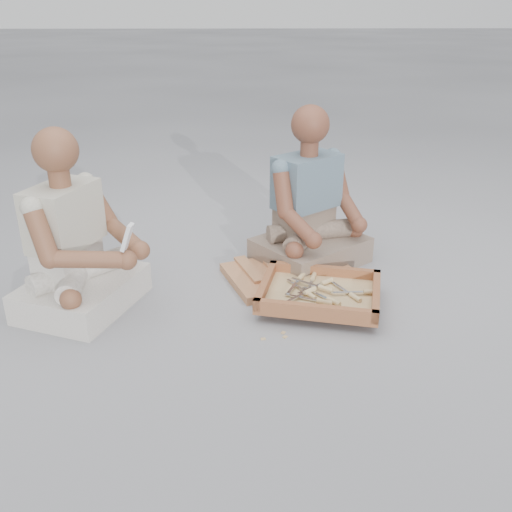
{
  "coord_description": "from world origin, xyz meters",
  "views": [
    {
      "loc": [
        -0.12,
        -2.09,
        1.28
      ],
      "look_at": [
        -0.06,
        0.1,
        0.3
      ],
      "focal_mm": 40.0,
      "sensor_mm": 36.0,
      "label": 1
    }
  ],
  "objects_px": {
    "tool_tray": "(320,293)",
    "companion": "(310,213)",
    "carved_panel": "(290,274)",
    "craftsman": "(76,250)"
  },
  "relations": [
    {
      "from": "tool_tray",
      "to": "companion",
      "type": "bearing_deg",
      "value": 89.64
    },
    {
      "from": "carved_panel",
      "to": "companion",
      "type": "bearing_deg",
      "value": 59.37
    },
    {
      "from": "craftsman",
      "to": "companion",
      "type": "distance_m",
      "value": 1.18
    },
    {
      "from": "tool_tray",
      "to": "companion",
      "type": "relative_size",
      "value": 0.75
    },
    {
      "from": "carved_panel",
      "to": "craftsman",
      "type": "xyz_separation_m",
      "value": [
        -0.97,
        -0.27,
        0.26
      ]
    },
    {
      "from": "carved_panel",
      "to": "tool_tray",
      "type": "xyz_separation_m",
      "value": [
        0.11,
        -0.3,
        0.04
      ]
    },
    {
      "from": "tool_tray",
      "to": "carved_panel",
      "type": "bearing_deg",
      "value": 110.4
    },
    {
      "from": "carved_panel",
      "to": "companion",
      "type": "relative_size",
      "value": 0.74
    },
    {
      "from": "tool_tray",
      "to": "craftsman",
      "type": "bearing_deg",
      "value": 178.46
    },
    {
      "from": "companion",
      "to": "carved_panel",
      "type": "bearing_deg",
      "value": 21.58
    }
  ]
}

